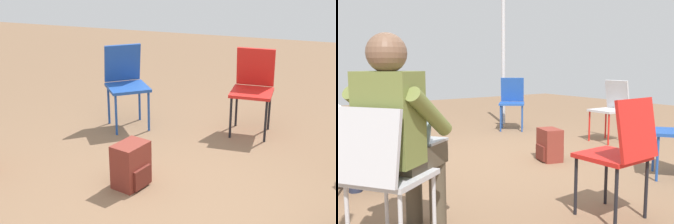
{
  "view_description": "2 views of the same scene",
  "coord_description": "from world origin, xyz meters",
  "views": [
    {
      "loc": [
        -0.83,
        2.69,
        1.81
      ],
      "look_at": [
        0.05,
        0.16,
        0.85
      ],
      "focal_mm": 50.0,
      "sensor_mm": 36.0,
      "label": 1
    },
    {
      "loc": [
        -2.23,
        -3.38,
        1.07
      ],
      "look_at": [
        -0.08,
        -0.38,
        0.6
      ],
      "focal_mm": 40.0,
      "sensor_mm": 36.0,
      "label": 2
    }
  ],
  "objects": [
    {
      "name": "chair_south",
      "position": [
        -0.16,
        -1.82,
        0.5
      ],
      "size": [
        0.41,
        0.45,
        0.85
      ],
      "rotation": [
        0.0,
        0.0,
        0.03
      ],
      "color": "red",
      "rests_on": "ground"
    },
    {
      "name": "chair_northeast",
      "position": [
        1.41,
        1.53,
        0.5
      ],
      "size": [
        0.58,
        0.58,
        0.85
      ],
      "rotation": [
        0.0,
        0.0,
        2.46
      ],
      "color": "#1E4799",
      "rests_on": "ground"
    },
    {
      "name": "ground_plane",
      "position": [
        0.0,
        0.0,
        0.0
      ],
      "size": [
        14.0,
        14.0,
        0.0
      ],
      "primitive_type": "plane",
      "color": "brown"
    },
    {
      "name": "tent_pole_far",
      "position": [
        1.63,
        2.08,
        1.2
      ],
      "size": [
        0.07,
        0.07,
        2.4
      ],
      "primitive_type": "cylinder",
      "color": "#B2B2B7",
      "rests_on": "ground"
    },
    {
      "name": "chair_east",
      "position": [
        1.97,
        -0.04,
        0.5
      ],
      "size": [
        0.44,
        0.41,
        0.85
      ],
      "rotation": [
        0.0,
        0.0,
        1.55
      ],
      "color": "#B7B7BC",
      "rests_on": "ground"
    },
    {
      "name": "backpack_by_empty_chair",
      "position": [
        -1.16,
        -0.21,
        0.16
      ],
      "size": [
        0.28,
        0.25,
        0.36
      ],
      "rotation": [
        0.0,
        0.0,
        6.27
      ],
      "color": "black",
      "rests_on": "ground"
    },
    {
      "name": "person_with_laptop",
      "position": [
        -1.48,
        -1.28,
        0.69
      ],
      "size": [
        0.64,
        0.63,
        1.24
      ],
      "rotation": [
        0.0,
        0.0,
        -0.95
      ],
      "color": "#4C4233",
      "rests_on": "ground"
    },
    {
      "name": "chair_southwest",
      "position": [
        -1.62,
        -1.38,
        0.5
      ],
      "size": [
        0.58,
        0.57,
        0.85
      ],
      "rotation": [
        0.0,
        0.0,
        -0.95
      ],
      "color": "#B7B7BC",
      "rests_on": "ground"
    },
    {
      "name": "backpack_near_laptop_user",
      "position": [
        0.54,
        -0.35,
        0.16
      ],
      "size": [
        0.29,
        0.32,
        0.36
      ],
      "rotation": [
        0.0,
        0.0,
        4.44
      ],
      "color": "maroon",
      "rests_on": "ground"
    },
    {
      "name": "chair_north",
      "position": [
        -0.2,
        2.08,
        0.5
      ],
      "size": [
        0.44,
        0.48,
        0.85
      ],
      "rotation": [
        0.0,
        0.0,
        -3.03
      ],
      "color": "black",
      "rests_on": "ground"
    }
  ]
}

